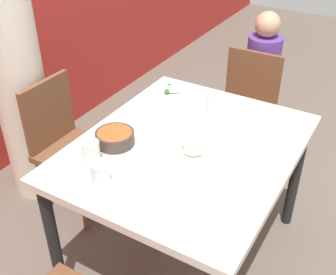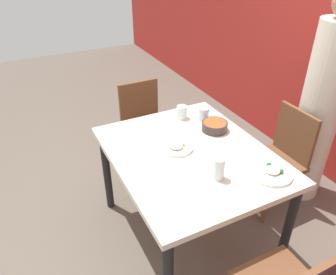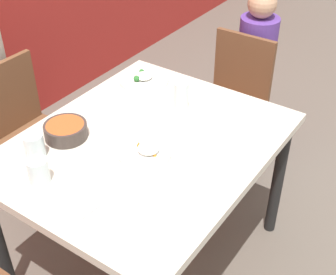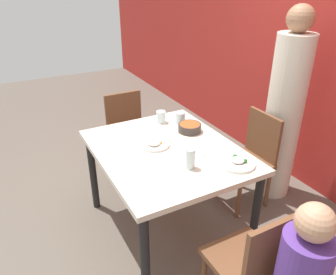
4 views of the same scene
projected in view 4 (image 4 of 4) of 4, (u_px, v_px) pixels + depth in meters
The scene contains 15 objects.
ground_plane at pixel (167, 227), 2.78m from camera, with size 10.00×10.00×0.00m, color #60564C.
wall_back at pixel (327, 47), 2.83m from camera, with size 10.00×0.06×2.70m.
dining_table at pixel (166, 159), 2.47m from camera, with size 1.22×1.00×0.76m.
chair_adult_spot at pixel (250, 157), 2.91m from camera, with size 0.40×0.40×0.86m.
chair_child_spot at pixel (253, 263), 1.85m from camera, with size 0.40×0.40×0.86m.
chair_empty_left at pixel (129, 133), 3.34m from camera, with size 0.40×0.40×0.86m.
person_adult at pixel (284, 114), 2.89m from camera, with size 0.31×0.31×1.72m.
bowl_curry at pixel (190, 127), 2.68m from camera, with size 0.19×0.19×0.07m.
plate_rice_adult at pixel (155, 144), 2.46m from camera, with size 0.22×0.22×0.05m.
plate_rice_child at pixel (237, 162), 2.24m from camera, with size 0.26×0.26×0.05m.
glass_water_tall at pixel (190, 159), 2.17m from camera, with size 0.07×0.07×0.14m.
glass_water_short at pixel (161, 117), 2.84m from camera, with size 0.08×0.08×0.10m.
glass_water_center at pixel (180, 118), 2.81m from camera, with size 0.08×0.08×0.10m.
fork_steel at pixel (130, 126), 2.78m from camera, with size 0.18×0.04×0.01m.
spoon_steel at pixel (194, 152), 2.39m from camera, with size 0.17×0.09×0.01m.
Camera 4 is at (1.89, -1.00, 1.94)m, focal length 35.00 mm.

